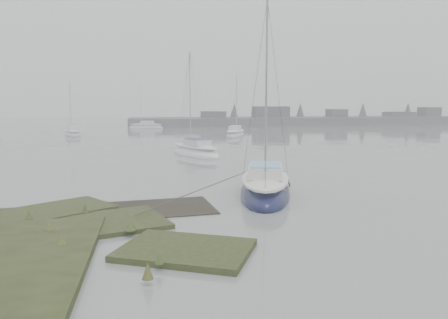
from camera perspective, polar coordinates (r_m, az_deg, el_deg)
ground at (r=42.28m, az=-8.95°, el=1.88°), size 160.00×160.00×0.00m
far_shoreline at (r=78.89m, az=10.74°, el=5.07°), size 60.00×8.00×4.15m
sailboat_main at (r=19.48m, az=5.39°, el=-3.85°), size 3.80×6.95×9.33m
sailboat_white at (r=33.78m, az=-3.71°, el=0.98°), size 4.35×6.32×8.53m
sailboat_far_a at (r=56.28m, az=-19.16°, el=3.18°), size 3.33×5.38×7.21m
sailboat_far_b at (r=52.05m, az=1.49°, el=3.31°), size 3.87×6.16×8.27m
sailboat_far_c at (r=68.65m, az=-10.17°, el=4.21°), size 5.67×3.10×7.61m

